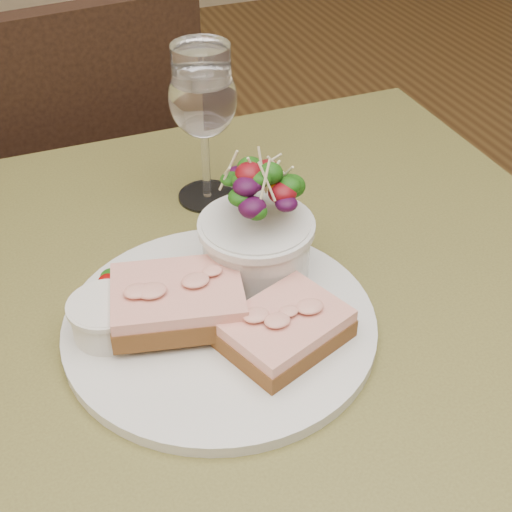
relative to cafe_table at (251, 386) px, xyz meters
name	(u,v)px	position (x,y,z in m)	size (l,w,h in m)	color
cafe_table	(251,386)	(0.00, 0.00, 0.00)	(0.80, 0.80, 0.75)	#4E4921
chair_far	(79,286)	(-0.11, 0.67, -0.36)	(0.47, 0.47, 0.90)	black
dinner_plate	(220,324)	(-0.03, -0.01, 0.11)	(0.29, 0.29, 0.01)	silver
sandwich_front	(285,329)	(0.01, -0.06, 0.13)	(0.13, 0.11, 0.03)	#4F2A15
sandwich_back	(178,301)	(-0.07, 0.01, 0.14)	(0.14, 0.11, 0.03)	#4F2A15
ramekin	(107,316)	(-0.13, 0.01, 0.13)	(0.06, 0.06, 0.04)	silver
salad_bowl	(256,223)	(0.03, 0.05, 0.17)	(0.11, 0.11, 0.13)	silver
garnish	(117,281)	(-0.11, 0.08, 0.12)	(0.05, 0.04, 0.02)	#093409
wine_glass	(203,103)	(0.03, 0.21, 0.22)	(0.08, 0.08, 0.18)	white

